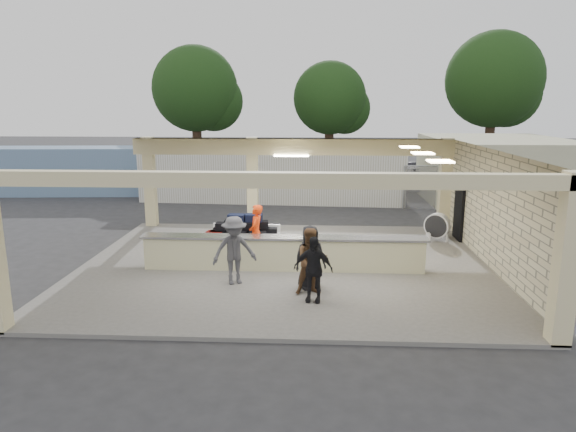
# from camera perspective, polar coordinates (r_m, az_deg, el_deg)

# --- Properties ---
(ground) EXTENTS (120.00, 120.00, 0.00)m
(ground) POSITION_cam_1_polar(r_m,az_deg,el_deg) (15.43, -0.39, -5.69)
(ground) COLOR #2B2B2D
(ground) RESTS_ON ground
(pavilion) EXTENTS (12.01, 10.00, 3.55)m
(pavilion) POSITION_cam_1_polar(r_m,az_deg,el_deg) (15.70, 0.51, -0.27)
(pavilion) COLOR #625F5B
(pavilion) RESTS_ON ground
(baggage_counter) EXTENTS (8.20, 0.58, 0.98)m
(baggage_counter) POSITION_cam_1_polar(r_m,az_deg,el_deg) (14.78, -0.51, -4.13)
(baggage_counter) COLOR beige
(baggage_counter) RESTS_ON pavilion
(luggage_cart) EXTENTS (2.31, 1.52, 1.30)m
(luggage_cart) POSITION_cam_1_polar(r_m,az_deg,el_deg) (16.22, -5.16, -1.90)
(luggage_cart) COLOR white
(luggage_cart) RESTS_ON pavilion
(drum_fan) EXTENTS (0.89, 0.73, 0.97)m
(drum_fan) POSITION_cam_1_polar(r_m,az_deg,el_deg) (18.59, 16.25, -1.07)
(drum_fan) COLOR white
(drum_fan) RESTS_ON pavilion
(baggage_handler) EXTENTS (0.41, 0.66, 1.73)m
(baggage_handler) POSITION_cam_1_polar(r_m,az_deg,el_deg) (15.52, -3.57, -1.90)
(baggage_handler) COLOR #ED380C
(baggage_handler) RESTS_ON pavilion
(passenger_a) EXTENTS (0.88, 0.52, 1.69)m
(passenger_a) POSITION_cam_1_polar(r_m,az_deg,el_deg) (12.83, 2.66, -5.06)
(passenger_a) COLOR brown
(passenger_a) RESTS_ON pavilion
(passenger_b) EXTENTS (0.99, 0.48, 1.62)m
(passenger_b) POSITION_cam_1_polar(r_m,az_deg,el_deg) (12.37, 2.81, -5.91)
(passenger_b) COLOR black
(passenger_b) RESTS_ON pavilion
(passenger_c) EXTENTS (1.24, 0.83, 1.82)m
(passenger_c) POSITION_cam_1_polar(r_m,az_deg,el_deg) (13.60, -5.98, -3.81)
(passenger_c) COLOR #454449
(passenger_c) RESTS_ON pavilion
(passenger_d) EXTENTS (0.88, 0.58, 1.67)m
(passenger_d) POSITION_cam_1_polar(r_m,az_deg,el_deg) (13.23, 2.46, -4.57)
(passenger_d) COLOR black
(passenger_d) RESTS_ON pavilion
(car_white_a) EXTENTS (5.31, 2.99, 1.45)m
(car_white_a) POSITION_cam_1_polar(r_m,az_deg,el_deg) (29.33, 14.42, 4.04)
(car_white_a) COLOR white
(car_white_a) RESTS_ON ground
(car_white_b) EXTENTS (4.87, 3.36, 1.44)m
(car_white_b) POSITION_cam_1_polar(r_m,az_deg,el_deg) (30.44, 26.25, 3.44)
(car_white_b) COLOR white
(car_white_b) RESTS_ON ground
(car_dark) EXTENTS (4.22, 3.95, 1.43)m
(car_dark) POSITION_cam_1_polar(r_m,az_deg,el_deg) (30.87, 14.27, 4.43)
(car_dark) COLOR black
(car_dark) RESTS_ON ground
(container_white) EXTENTS (13.08, 3.35, 2.80)m
(container_white) POSITION_cam_1_polar(r_m,az_deg,el_deg) (25.72, -1.77, 4.83)
(container_white) COLOR white
(container_white) RESTS_ON ground
(container_blue) EXTENTS (9.77, 3.01, 2.50)m
(container_blue) POSITION_cam_1_polar(r_m,az_deg,el_deg) (29.93, -22.39, 4.68)
(container_blue) COLOR #6980A8
(container_blue) RESTS_ON ground
(fence) EXTENTS (12.06, 0.06, 2.03)m
(fence) POSITION_cam_1_polar(r_m,az_deg,el_deg) (26.00, 25.90, 2.89)
(fence) COLOR gray
(fence) RESTS_ON ground
(tree_left) EXTENTS (6.60, 6.30, 9.00)m
(tree_left) POSITION_cam_1_polar(r_m,az_deg,el_deg) (39.74, -9.74, 13.39)
(tree_left) COLOR #382619
(tree_left) RESTS_ON ground
(tree_mid) EXTENTS (6.00, 5.60, 8.00)m
(tree_mid) POSITION_cam_1_polar(r_m,az_deg,el_deg) (40.83, 5.11, 12.60)
(tree_mid) COLOR #382619
(tree_mid) RESTS_ON ground
(tree_right) EXTENTS (7.20, 7.00, 10.00)m
(tree_right) POSITION_cam_1_polar(r_m,az_deg,el_deg) (42.04, 22.25, 13.46)
(tree_right) COLOR #382619
(tree_right) RESTS_ON ground
(adjacent_building) EXTENTS (6.00, 8.00, 3.20)m
(adjacent_building) POSITION_cam_1_polar(r_m,az_deg,el_deg) (26.31, 22.16, 4.52)
(adjacent_building) COLOR beige
(adjacent_building) RESTS_ON ground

